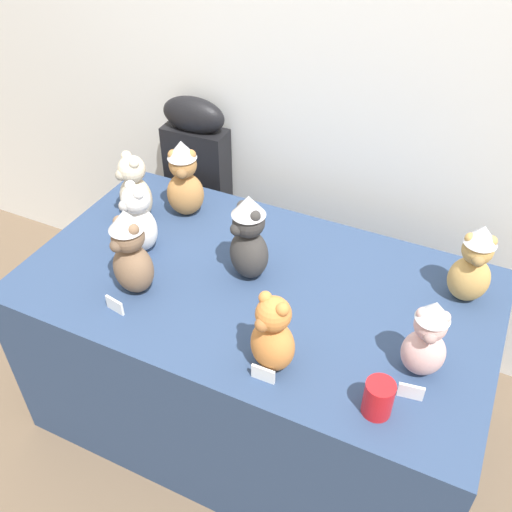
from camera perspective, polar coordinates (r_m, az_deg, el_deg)
The scene contains 16 objects.
ground_plane at distance 2.35m, azimuth -2.79°, elevation -19.82°, with size 10.00×10.00×0.00m, color brown.
wall_back at distance 2.19m, azimuth 8.36°, elevation 20.03°, with size 7.00×0.08×2.60m, color white.
display_table at distance 2.18m, azimuth 0.00°, elevation -9.83°, with size 1.58×0.89×0.72m, color navy.
instrument_case at distance 2.65m, azimuth -5.60°, elevation 5.20°, with size 0.28×0.13×1.05m.
teddy_bear_snow at distance 2.04m, azimuth -11.64°, elevation 3.58°, with size 0.17×0.17×0.27m.
teddy_bear_ginger at distance 1.59m, azimuth 1.68°, elevation -7.95°, with size 0.17×0.15×0.26m.
teddy_bear_caramel at distance 2.18m, azimuth -7.19°, elevation 7.60°, with size 0.18×0.17×0.31m.
teddy_bear_charcoal at distance 1.86m, azimuth -0.74°, elevation 1.81°, with size 0.19×0.18×0.32m.
teddy_bear_honey at distance 1.90m, azimuth 20.89°, elevation -0.79°, with size 0.15×0.14×0.29m.
teddy_bear_cream at distance 2.20m, azimuth -12.05°, elevation 6.56°, with size 0.18×0.17×0.27m.
teddy_bear_mocha at distance 1.84m, azimuth -12.43°, elevation 0.33°, with size 0.17×0.15×0.32m.
teddy_bear_blush at distance 1.63m, azimuth 16.72°, elevation -7.95°, with size 0.14×0.13×0.27m.
party_cup_red at distance 1.57m, azimuth 12.14°, elevation -13.73°, with size 0.08×0.08×0.11m, color red.
name_card_front_left at distance 1.86m, azimuth -13.94°, elevation -4.80°, with size 0.07×0.01×0.05m, color white.
name_card_front_middle at distance 1.64m, azimuth 15.22°, elevation -12.96°, with size 0.07×0.01×0.05m, color white.
name_card_front_right at distance 1.62m, azimuth 0.72°, elevation -11.72°, with size 0.07×0.01×0.05m, color white.
Camera 1 is at (0.61, -1.03, 2.02)m, focal length 40.01 mm.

